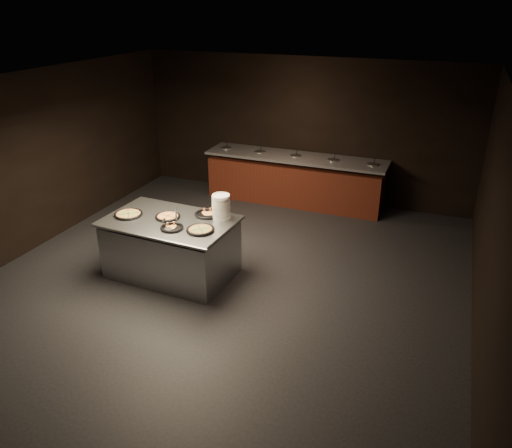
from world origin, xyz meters
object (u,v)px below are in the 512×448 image
(plate_stack, at_px, (221,207))
(pan_veggie_whole, at_px, (128,214))
(pan_cheese_whole, at_px, (168,216))
(serving_counter, at_px, (171,248))

(plate_stack, xyz_separation_m, pan_veggie_whole, (-1.36, -0.42, -0.17))
(pan_veggie_whole, xyz_separation_m, pan_cheese_whole, (0.60, 0.14, -0.00))
(pan_veggie_whole, relative_size, pan_cheese_whole, 1.14)
(serving_counter, relative_size, pan_cheese_whole, 5.22)
(serving_counter, xyz_separation_m, plate_stack, (0.70, 0.33, 0.67))
(pan_veggie_whole, bearing_deg, pan_cheese_whole, 13.50)
(serving_counter, bearing_deg, pan_veggie_whole, -169.78)
(plate_stack, xyz_separation_m, pan_cheese_whole, (-0.76, -0.27, -0.17))
(serving_counter, bearing_deg, pan_cheese_whole, 137.78)
(serving_counter, distance_m, pan_veggie_whole, 0.83)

